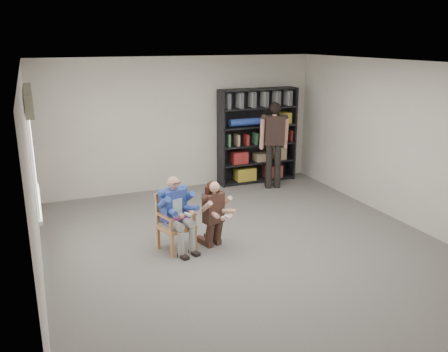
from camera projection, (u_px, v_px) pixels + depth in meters
name	position (u px, v px, depth m)	size (l,w,h in m)	color
room_shell	(252.00, 162.00, 6.94)	(6.00, 7.00, 2.80)	beige
floor	(251.00, 250.00, 7.33)	(6.00, 7.00, 0.01)	#65625D
window_left	(33.00, 150.00, 6.69)	(0.16, 2.00, 1.75)	white
armchair	(176.00, 222.00, 7.22)	(0.52, 0.51, 0.90)	#A0743D
seated_man	(176.00, 214.00, 7.18)	(0.51, 0.71, 1.18)	#263797
kneeling_woman	(214.00, 214.00, 7.30)	(0.45, 0.72, 1.08)	#3B221D
bookshelf	(257.00, 136.00, 10.57)	(1.80, 0.38, 2.10)	black
standing_man	(274.00, 146.00, 10.11)	(0.57, 0.32, 1.86)	black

